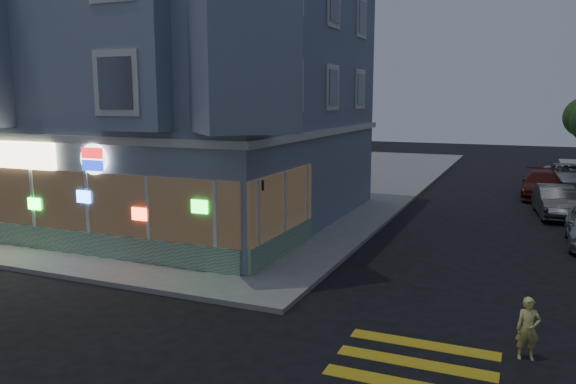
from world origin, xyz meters
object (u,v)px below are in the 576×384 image
Objects in this scene: running_child at (528,329)px; traffic_signal at (253,165)px; parked_car_c at (542,185)px; parked_car_b at (555,201)px; parked_car_d at (566,175)px.

traffic_signal reaches higher than running_child.
running_child is at bearing -90.58° from parked_car_c.
running_child is at bearing -100.59° from parked_car_b.
parked_car_b is at bearing -101.25° from parked_car_d.
parked_car_b is 5.22m from parked_car_c.
parked_car_c is 1.04× the size of traffic_signal.
running_child is 0.27× the size of parked_car_c.
parked_car_d is 1.03× the size of traffic_signal.
traffic_signal is at bearing -113.95° from parked_car_c.
parked_car_c is at bearing 88.58° from parked_car_b.
parked_car_c reaches higher than parked_car_b.
parked_car_c reaches higher than running_child.
parked_car_b is 10.45m from parked_car_d.
running_child is 0.27× the size of parked_car_d.
parked_car_c is 5.41m from parked_car_d.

